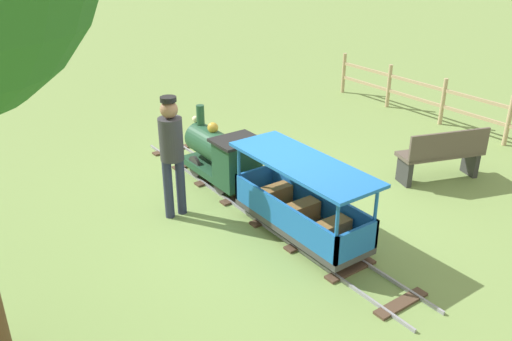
% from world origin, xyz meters
% --- Properties ---
extents(ground_plane, '(60.00, 60.00, 0.00)m').
position_xyz_m(ground_plane, '(0.00, 0.00, 0.00)').
color(ground_plane, '#75934C').
extents(track, '(0.67, 5.70, 0.04)m').
position_xyz_m(track, '(0.00, 0.20, 0.02)').
color(track, gray).
rests_on(track, ground_plane).
extents(locomotive, '(0.63, 1.45, 1.04)m').
position_xyz_m(locomotive, '(0.00, 1.07, 0.49)').
color(locomotive, '#1E472D').
rests_on(locomotive, ground_plane).
extents(passenger_car, '(0.73, 2.00, 0.97)m').
position_xyz_m(passenger_car, '(0.00, -0.70, 0.43)').
color(passenger_car, '#3F3F3F').
rests_on(passenger_car, ground_plane).
extents(conductor_person, '(0.30, 0.30, 1.62)m').
position_xyz_m(conductor_person, '(-0.98, 0.67, 0.96)').
color(conductor_person, '#282D47').
rests_on(conductor_person, ground_plane).
extents(park_bench, '(1.36, 0.80, 0.82)m').
position_xyz_m(park_bench, '(2.73, -0.69, 0.42)').
color(park_bench, brown).
rests_on(park_bench, ground_plane).
extents(fence_section, '(0.08, 6.78, 0.90)m').
position_xyz_m(fence_section, '(4.85, 0.20, 0.48)').
color(fence_section, tan).
rests_on(fence_section, ground_plane).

